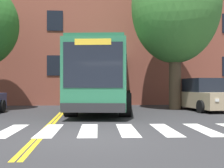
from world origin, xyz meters
name	(u,v)px	position (x,y,z in m)	size (l,w,h in m)	color
ground_plane	(89,138)	(0.00, 0.00, 0.00)	(120.00, 120.00, 0.00)	#303033
crosswalk	(69,130)	(-0.63, 1.43, 0.00)	(11.67, 3.29, 0.01)	white
lane_line_yellow_inner	(69,104)	(-1.47, 15.43, 0.00)	(0.12, 36.00, 0.01)	gold
lane_line_yellow_outer	(71,104)	(-1.31, 15.43, 0.00)	(0.12, 36.00, 0.01)	gold
city_bus	(104,77)	(0.83, 8.93, 1.87)	(4.00, 11.13, 3.49)	#28704C
car_tan_far_lane	(204,96)	(6.40, 8.45, 0.82)	(2.51, 4.64, 1.80)	tan
car_silver_behind_bus	(85,92)	(-0.32, 19.11, 0.80)	(2.44, 4.66, 1.75)	#B7BABF
street_tree_curbside_large	(175,6)	(5.04, 9.41, 6.08)	(6.55, 6.99, 9.53)	brown
building_facade	(61,35)	(-2.34, 17.77, 5.56)	(31.30, 8.95, 11.10)	brown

